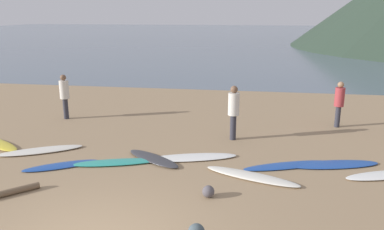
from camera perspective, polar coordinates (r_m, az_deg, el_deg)
name	(u,v)px	position (r m, az deg, el deg)	size (l,w,h in m)	color
ground_plane	(188,112)	(16.07, -0.62, 0.45)	(120.00, 120.00, 0.20)	#997C5B
ocean_water	(240,35)	(69.80, 7.09, 11.70)	(140.00, 100.00, 0.01)	slate
surfboard_1	(41,150)	(12.10, -21.48, -4.90)	(2.36, 0.56, 0.08)	silver
surfboard_2	(61,166)	(10.80, -18.82, -7.09)	(1.93, 0.46, 0.06)	#1E479E
surfboard_3	(115,162)	(10.62, -11.29, -6.88)	(2.35, 0.48, 0.08)	teal
surfboard_4	(153,158)	(10.71, -5.76, -6.41)	(1.92, 0.51, 0.10)	#333338
surfboard_5	(192,157)	(10.77, -0.05, -6.28)	(2.54, 0.59, 0.07)	white
surfboard_6	(252,176)	(9.68, 8.81, -8.94)	(2.42, 0.49, 0.10)	silver
surfboard_7	(287,165)	(10.54, 13.88, -7.26)	(2.45, 0.47, 0.06)	#1E479E
surfboard_8	(334,164)	(10.97, 20.23, -6.88)	(2.46, 0.58, 0.06)	#1E479E
person_0	(234,108)	(12.13, 6.18, 1.00)	(0.35, 0.35, 1.74)	#2D2D38
person_1	(64,93)	(15.24, -18.36, 3.11)	(0.34, 0.34, 1.70)	#2D2D38
person_2	(339,101)	(14.37, 20.96, 2.02)	(0.33, 0.33, 1.63)	#2D2D38
beach_rock_near	(208,192)	(8.62, 2.43, -11.24)	(0.27, 0.27, 0.27)	#514C51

